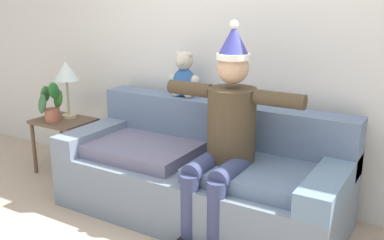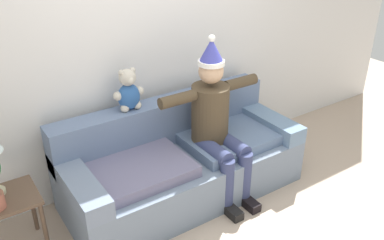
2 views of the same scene
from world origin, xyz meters
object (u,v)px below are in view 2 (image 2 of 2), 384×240
(teddy_bear, at_px, (129,91))
(couch, at_px, (180,161))
(person_seated, at_px, (216,120))
(side_table, at_px, (2,209))

(teddy_bear, bearing_deg, couch, -39.87)
(couch, xyz_separation_m, teddy_bear, (-0.34, 0.28, 0.69))
(person_seated, bearing_deg, couch, 148.56)
(couch, distance_m, teddy_bear, 0.82)
(couch, relative_size, person_seated, 1.46)
(couch, relative_size, teddy_bear, 5.74)
(teddy_bear, bearing_deg, person_seated, -36.31)
(person_seated, bearing_deg, teddy_bear, 143.69)
(couch, relative_size, side_table, 4.09)
(teddy_bear, bearing_deg, side_table, -168.61)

